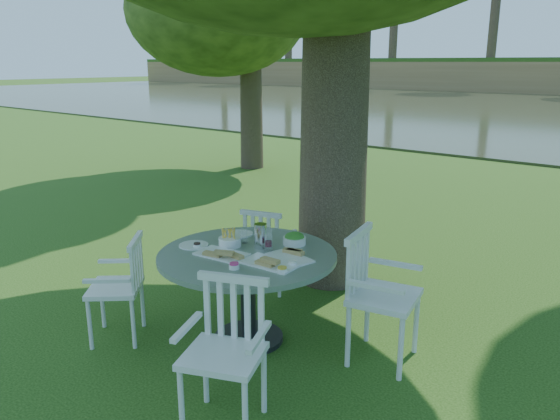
{
  "coord_description": "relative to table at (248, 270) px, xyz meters",
  "views": [
    {
      "loc": [
        3.13,
        -3.61,
        2.19
      ],
      "look_at": [
        0.0,
        0.2,
        0.85
      ],
      "focal_mm": 35.0,
      "sensor_mm": 36.0,
      "label": 1
    }
  ],
  "objects": [
    {
      "name": "ground",
      "position": [
        -0.38,
        0.67,
        -0.61
      ],
      "size": [
        140.0,
        140.0,
        0.0
      ],
      "primitive_type": "plane",
      "color": "#183A0C",
      "rests_on": "ground"
    },
    {
      "name": "table",
      "position": [
        0.0,
        0.0,
        0.0
      ],
      "size": [
        1.4,
        1.4,
        0.75
      ],
      "color": "black",
      "rests_on": "ground"
    },
    {
      "name": "chair_ne",
      "position": [
        0.89,
        0.4,
        -0.02
      ],
      "size": [
        0.56,
        0.59,
        0.99
      ],
      "rotation": [
        0.0,
        0.0,
        -4.5
      ],
      "color": "silver",
      "rests_on": "ground"
    },
    {
      "name": "chair_nw",
      "position": [
        -0.54,
        0.83,
        -0.12
      ],
      "size": [
        0.52,
        0.5,
        0.83
      ],
      "rotation": [
        0.0,
        0.0,
        -2.86
      ],
      "color": "silver",
      "rests_on": "ground"
    },
    {
      "name": "chair_sw",
      "position": [
        -0.79,
        -0.59,
        -0.11
      ],
      "size": [
        0.59,
        0.59,
        0.85
      ],
      "rotation": [
        0.0,
        0.0,
        -0.84
      ],
      "color": "silver",
      "rests_on": "ground"
    },
    {
      "name": "chair_se",
      "position": [
        0.57,
        -0.8,
        -0.07
      ],
      "size": [
        0.6,
        0.58,
        0.92
      ],
      "rotation": [
        0.0,
        0.0,
        0.41
      ],
      "color": "silver",
      "rests_on": "ground"
    },
    {
      "name": "tableware",
      "position": [
        0.0,
        0.09,
        0.18
      ],
      "size": [
        1.11,
        0.84,
        0.2
      ],
      "color": "white",
      "rests_on": "table"
    }
  ]
}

